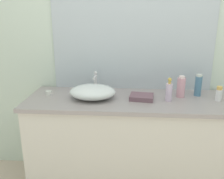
{
  "coord_description": "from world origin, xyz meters",
  "views": [
    {
      "loc": [
        -0.11,
        -1.48,
        1.5
      ],
      "look_at": [
        -0.25,
        0.38,
        0.92
      ],
      "focal_mm": 39.38,
      "sensor_mm": 36.0,
      "label": 1
    }
  ],
  "objects_px": {
    "perfume_bottle": "(198,85)",
    "sink_basin": "(93,92)",
    "candle_jar": "(49,93)",
    "lotion_bottle": "(181,87)",
    "soap_dispenser": "(169,91)",
    "folded_hand_towel": "(142,97)",
    "spray_can": "(219,94)"
  },
  "relations": [
    {
      "from": "perfume_bottle",
      "to": "sink_basin",
      "type": "bearing_deg",
      "value": -171.12
    },
    {
      "from": "perfume_bottle",
      "to": "candle_jar",
      "type": "height_order",
      "value": "perfume_bottle"
    },
    {
      "from": "lotion_bottle",
      "to": "candle_jar",
      "type": "xyz_separation_m",
      "value": [
        -1.1,
        -0.03,
        -0.07
      ]
    },
    {
      "from": "soap_dispenser",
      "to": "lotion_bottle",
      "type": "bearing_deg",
      "value": 43.23
    },
    {
      "from": "soap_dispenser",
      "to": "lotion_bottle",
      "type": "relative_size",
      "value": 1.06
    },
    {
      "from": "perfume_bottle",
      "to": "candle_jar",
      "type": "bearing_deg",
      "value": -176.72
    },
    {
      "from": "perfume_bottle",
      "to": "folded_hand_towel",
      "type": "distance_m",
      "value": 0.49
    },
    {
      "from": "sink_basin",
      "to": "candle_jar",
      "type": "height_order",
      "value": "sink_basin"
    },
    {
      "from": "spray_can",
      "to": "folded_hand_towel",
      "type": "xyz_separation_m",
      "value": [
        -0.6,
        -0.01,
        -0.04
      ]
    },
    {
      "from": "soap_dispenser",
      "to": "lotion_bottle",
      "type": "distance_m",
      "value": 0.15
    },
    {
      "from": "spray_can",
      "to": "folded_hand_towel",
      "type": "relative_size",
      "value": 0.64
    },
    {
      "from": "sink_basin",
      "to": "soap_dispenser",
      "type": "bearing_deg",
      "value": -1.18
    },
    {
      "from": "lotion_bottle",
      "to": "candle_jar",
      "type": "relative_size",
      "value": 3.29
    },
    {
      "from": "perfume_bottle",
      "to": "folded_hand_towel",
      "type": "relative_size",
      "value": 1.0
    },
    {
      "from": "sink_basin",
      "to": "soap_dispenser",
      "type": "relative_size",
      "value": 1.96
    },
    {
      "from": "spray_can",
      "to": "candle_jar",
      "type": "height_order",
      "value": "spray_can"
    },
    {
      "from": "folded_hand_towel",
      "to": "perfume_bottle",
      "type": "bearing_deg",
      "value": 14.87
    },
    {
      "from": "candle_jar",
      "to": "perfume_bottle",
      "type": "bearing_deg",
      "value": 3.28
    },
    {
      "from": "sink_basin",
      "to": "spray_can",
      "type": "xyz_separation_m",
      "value": [
        1.0,
        0.02,
        0.0
      ]
    },
    {
      "from": "lotion_bottle",
      "to": "spray_can",
      "type": "bearing_deg",
      "value": -15.5
    },
    {
      "from": "sink_basin",
      "to": "perfume_bottle",
      "type": "xyz_separation_m",
      "value": [
        0.87,
        0.14,
        0.03
      ]
    },
    {
      "from": "sink_basin",
      "to": "candle_jar",
      "type": "distance_m",
      "value": 0.39
    },
    {
      "from": "sink_basin",
      "to": "perfume_bottle",
      "type": "distance_m",
      "value": 0.88
    },
    {
      "from": "sink_basin",
      "to": "perfume_bottle",
      "type": "bearing_deg",
      "value": 8.88
    },
    {
      "from": "spray_can",
      "to": "lotion_bottle",
      "type": "bearing_deg",
      "value": 164.5
    },
    {
      "from": "soap_dispenser",
      "to": "spray_can",
      "type": "xyz_separation_m",
      "value": [
        0.39,
        0.03,
        -0.02
      ]
    },
    {
      "from": "folded_hand_towel",
      "to": "soap_dispenser",
      "type": "bearing_deg",
      "value": -6.19
    },
    {
      "from": "perfume_bottle",
      "to": "candle_jar",
      "type": "distance_m",
      "value": 1.26
    },
    {
      "from": "soap_dispenser",
      "to": "candle_jar",
      "type": "relative_size",
      "value": 3.49
    },
    {
      "from": "candle_jar",
      "to": "folded_hand_towel",
      "type": "xyz_separation_m",
      "value": [
        0.78,
        -0.05,
        0.0
      ]
    },
    {
      "from": "soap_dispenser",
      "to": "spray_can",
      "type": "height_order",
      "value": "soap_dispenser"
    },
    {
      "from": "spray_can",
      "to": "folded_hand_towel",
      "type": "height_order",
      "value": "spray_can"
    }
  ]
}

